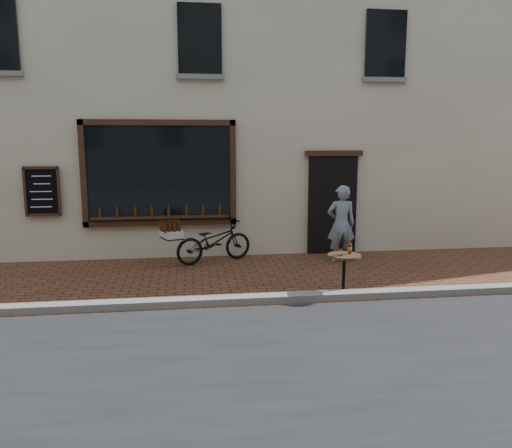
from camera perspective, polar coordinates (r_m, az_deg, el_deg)
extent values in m
plane|color=#4F2D19|center=(7.88, 2.20, -9.36)|extent=(90.00, 90.00, 0.00)
cube|color=slate|center=(8.05, 1.96, -8.50)|extent=(90.00, 0.25, 0.12)
cube|color=beige|center=(14.10, -2.47, 19.61)|extent=(28.00, 6.00, 10.00)
cube|color=black|center=(10.83, -10.96, 5.70)|extent=(3.00, 0.06, 2.00)
cube|color=black|center=(10.79, -11.15, 11.32)|extent=(3.24, 0.10, 0.12)
cube|color=black|center=(10.93, -10.78, 0.15)|extent=(3.24, 0.10, 0.12)
cube|color=black|center=(11.00, -19.13, 5.41)|extent=(0.12, 0.10, 2.24)
cube|color=black|center=(10.83, -2.65, 5.87)|extent=(0.12, 0.10, 2.24)
cube|color=black|center=(10.86, -10.82, 0.78)|extent=(2.90, 0.16, 0.05)
cube|color=black|center=(11.35, 8.71, 2.14)|extent=(1.10, 0.10, 2.20)
cube|color=black|center=(11.23, 8.90, 8.00)|extent=(1.30, 0.10, 0.12)
cube|color=black|center=(11.24, -23.23, 3.44)|extent=(0.62, 0.04, 0.92)
cylinder|color=#3D1C07|center=(10.98, -17.36, 1.24)|extent=(0.06, 0.06, 0.19)
cylinder|color=#3D1C07|center=(10.93, -15.52, 1.29)|extent=(0.06, 0.06, 0.19)
cylinder|color=#3D1C07|center=(10.88, -13.66, 1.34)|extent=(0.06, 0.06, 0.19)
cylinder|color=#3D1C07|center=(10.85, -11.78, 1.38)|extent=(0.06, 0.06, 0.19)
cylinder|color=#3D1C07|center=(10.83, -9.90, 1.43)|extent=(0.06, 0.06, 0.19)
cylinder|color=#3D1C07|center=(10.82, -8.01, 1.47)|extent=(0.06, 0.06, 0.19)
cylinder|color=#3D1C07|center=(10.83, -6.12, 1.51)|extent=(0.06, 0.06, 0.19)
cylinder|color=#3D1C07|center=(10.84, -4.23, 1.56)|extent=(0.06, 0.06, 0.19)
cube|color=black|center=(10.99, -6.45, 20.28)|extent=(0.90, 0.06, 1.40)
cube|color=black|center=(11.79, 14.61, 19.31)|extent=(0.90, 0.06, 1.40)
imported|color=black|center=(10.54, -4.82, -1.98)|extent=(1.79, 1.20, 0.89)
cube|color=black|center=(10.15, -9.62, -1.57)|extent=(0.49, 0.57, 0.03)
cube|color=beige|center=(10.13, -9.63, -1.11)|extent=(0.50, 0.58, 0.14)
cylinder|color=#3D1C07|center=(9.97, -8.77, -0.30)|extent=(0.06, 0.06, 0.19)
cylinder|color=#3D1C07|center=(9.94, -9.30, -0.35)|extent=(0.06, 0.06, 0.19)
cylinder|color=#3D1C07|center=(9.90, -9.83, -0.40)|extent=(0.06, 0.06, 0.19)
cylinder|color=#3D1C07|center=(9.87, -10.37, -0.45)|extent=(0.06, 0.06, 0.19)
cylinder|color=#3D1C07|center=(10.08, -9.02, -0.20)|extent=(0.06, 0.06, 0.19)
cylinder|color=#3D1C07|center=(10.05, -9.54, -0.25)|extent=(0.06, 0.06, 0.19)
cylinder|color=#3D1C07|center=(10.01, -10.07, -0.30)|extent=(0.06, 0.06, 0.19)
cylinder|color=#3D1C07|center=(9.98, -10.60, -0.35)|extent=(0.06, 0.06, 0.19)
cylinder|color=#3D1C07|center=(10.19, -9.26, -0.10)|extent=(0.06, 0.06, 0.19)
cylinder|color=#3D1C07|center=(10.16, -9.78, -0.15)|extent=(0.06, 0.06, 0.19)
cylinder|color=#3D1C07|center=(10.12, -10.30, -0.20)|extent=(0.06, 0.06, 0.19)
cylinder|color=#3D1C07|center=(10.09, -10.83, -0.25)|extent=(0.06, 0.06, 0.19)
cylinder|color=#3D1C07|center=(10.30, -9.50, 0.00)|extent=(0.06, 0.06, 0.19)
cylinder|color=black|center=(8.48, 9.93, -8.02)|extent=(0.40, 0.40, 0.03)
cylinder|color=black|center=(8.38, 9.99, -5.84)|extent=(0.05, 0.05, 0.64)
cylinder|color=black|center=(8.30, 10.06, -3.59)|extent=(0.55, 0.55, 0.04)
cylinder|color=gold|center=(8.36, 10.69, -2.78)|extent=(0.06, 0.06, 0.05)
cylinder|color=white|center=(8.19, 9.60, -3.19)|extent=(0.07, 0.07, 0.12)
imported|color=slate|center=(10.56, 9.71, -0.01)|extent=(0.61, 0.42, 1.63)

